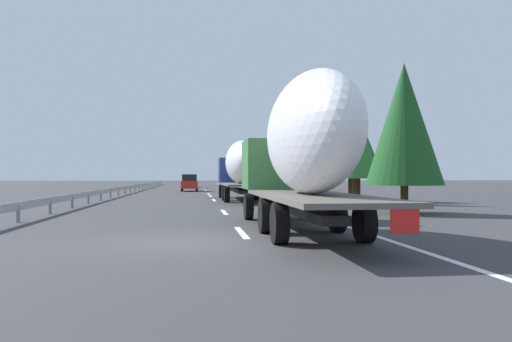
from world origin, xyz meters
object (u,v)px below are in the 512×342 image
truck_trailing (302,147)px  car_red_compact (189,183)px  truck_lead (240,167)px  road_sign (255,171)px  car_blue_sedan (190,181)px

truck_trailing → car_red_compact: 41.41m
truck_lead → truck_trailing: bearing=180.0°
road_sign → car_red_compact: bearing=52.7°
car_red_compact → road_sign: road_sign is taller
car_red_compact → truck_lead: bearing=-170.4°
car_red_compact → road_sign: (-5.16, -6.76, 1.27)m
truck_trailing → car_blue_sedan: bearing=3.7°
car_red_compact → truck_trailing: bearing=-174.9°
truck_trailing → truck_lead: bearing=-0.0°
truck_trailing → road_sign: bearing=-4.9°
car_blue_sedan → truck_lead: bearing=-174.3°
truck_trailing → car_blue_sedan: truck_trailing is taller
truck_lead → car_red_compact: truck_lead is taller
car_blue_sedan → truck_trailing: bearing=-176.3°
road_sign → truck_trailing: bearing=175.1°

